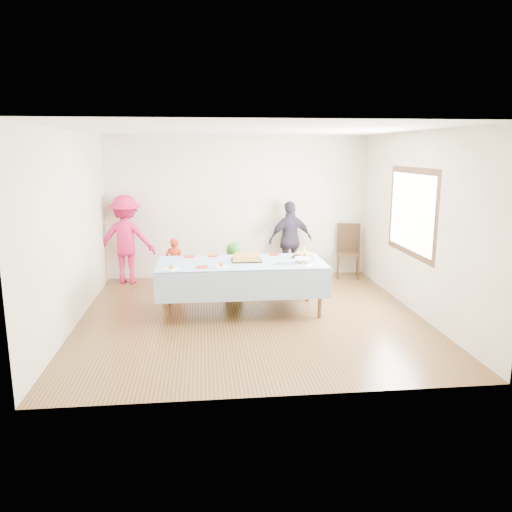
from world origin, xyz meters
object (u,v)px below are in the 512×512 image
at_px(birthday_cake, 246,258).
at_px(adult_left, 126,239).
at_px(dining_chair, 348,247).
at_px(party_table, 241,265).

distance_m(birthday_cake, adult_left, 2.80).
xyz_separation_m(birthday_cake, dining_chair, (2.17, 1.92, -0.25)).
relative_size(party_table, adult_left, 1.54).
distance_m(party_table, adult_left, 2.79).
relative_size(birthday_cake, dining_chair, 0.44).
bearing_deg(birthday_cake, dining_chair, 41.63).
height_order(birthday_cake, adult_left, adult_left).
distance_m(dining_chair, adult_left, 4.23).
bearing_deg(party_table, dining_chair, 41.56).
distance_m(party_table, birthday_cake, 0.14).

